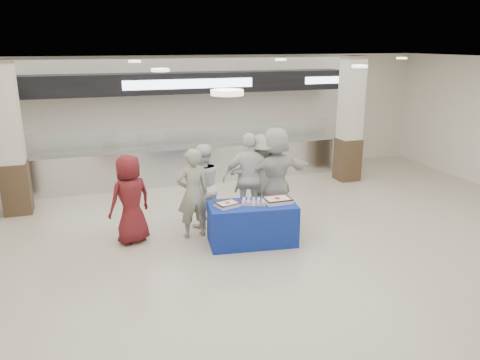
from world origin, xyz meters
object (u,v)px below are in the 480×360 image
object	(u,v)px
sheet_cake_right	(277,200)
civilian_white	(275,174)
civilian_maroon	(130,199)
chef_short	(250,178)
chef_tall	(202,186)
soldier_a	(193,193)
soldier_b	(262,177)
sheet_cake_left	(228,204)
cupcake_tray	(254,202)
display_table	(252,224)

from	to	relation	value
sheet_cake_right	civilian_white	world-z (taller)	civilian_white
civilian_maroon	chef_short	distance (m)	2.38
chef_tall	chef_short	world-z (taller)	chef_short
soldier_a	chef_short	size ratio (longest dim) A/B	0.92
soldier_b	soldier_a	bearing A→B (deg)	32.56
soldier_b	chef_tall	bearing A→B (deg)	15.83
sheet_cake_left	civilian_maroon	size ratio (longest dim) A/B	0.28
soldier_b	civilian_white	xyz separation A→B (m)	(0.22, -0.12, 0.08)
sheet_cake_right	soldier_a	world-z (taller)	soldier_a
soldier_a	soldier_b	size ratio (longest dim) A/B	0.96
civilian_maroon	soldier_b	size ratio (longest dim) A/B	0.93
civilian_maroon	cupcake_tray	bearing A→B (deg)	135.75
chef_tall	civilian_white	bearing A→B (deg)	166.16
soldier_b	civilian_maroon	bearing A→B (deg)	23.22
civilian_white	soldier_a	bearing A→B (deg)	5.49
sheet_cake_right	soldier_a	size ratio (longest dim) A/B	0.28
display_table	chef_short	xyz separation A→B (m)	(0.31, 1.02, 0.54)
sheet_cake_left	civilian_white	xyz separation A→B (m)	(1.29, 0.97, 0.17)
sheet_cake_left	soldier_a	world-z (taller)	soldier_a
display_table	cupcake_tray	bearing A→B (deg)	15.70
display_table	chef_tall	size ratio (longest dim) A/B	0.94
sheet_cake_right	chef_short	size ratio (longest dim) A/B	0.26
chef_tall	civilian_white	size ratio (longest dim) A/B	0.86
cupcake_tray	chef_tall	size ratio (longest dim) A/B	0.32
sheet_cake_right	soldier_b	bearing A→B (deg)	81.94
display_table	soldier_b	xyz separation A→B (m)	(0.62, 1.11, 0.51)
display_table	sheet_cake_right	world-z (taller)	sheet_cake_right
sheet_cake_right	chef_tall	bearing A→B (deg)	133.24
sheet_cake_right	civilian_maroon	xyz separation A→B (m)	(-2.51, 0.82, 0.02)
soldier_a	soldier_b	xyz separation A→B (m)	(1.56, 0.47, 0.04)
chef_tall	soldier_b	bearing A→B (deg)	170.65
cupcake_tray	soldier_a	distance (m)	1.15
sheet_cake_right	soldier_a	distance (m)	1.56
civilian_maroon	chef_tall	distance (m)	1.46
sheet_cake_right	civilian_white	xyz separation A→B (m)	(0.38, 1.05, 0.17)
civilian_maroon	chef_tall	world-z (taller)	chef_tall
sheet_cake_left	chef_short	size ratio (longest dim) A/B	0.25
display_table	soldier_b	world-z (taller)	soldier_b
soldier_a	civilian_maroon	bearing A→B (deg)	-11.13
civilian_maroon	display_table	bearing A→B (deg)	135.46
soldier_a	chef_short	bearing A→B (deg)	-168.14
chef_short	soldier_a	bearing A→B (deg)	31.69
cupcake_tray	soldier_a	world-z (taller)	soldier_a
chef_short	civilian_maroon	bearing A→B (deg)	21.03
chef_tall	cupcake_tray	bearing A→B (deg)	111.51
sheet_cake_right	civilian_white	bearing A→B (deg)	70.00
sheet_cake_left	cupcake_tray	size ratio (longest dim) A/B	0.85
sheet_cake_left	chef_short	distance (m)	1.26
cupcake_tray	chef_short	xyz separation A→B (m)	(0.29, 1.02, 0.13)
civilian_maroon	civilian_white	size ratio (longest dim) A/B	0.85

